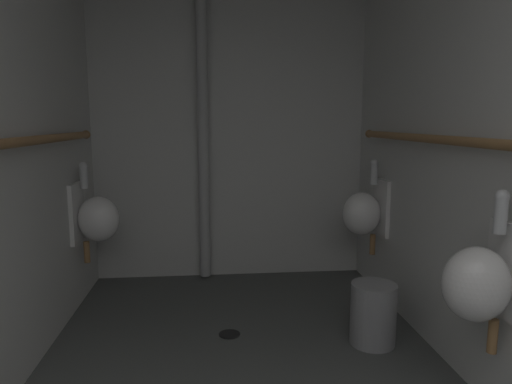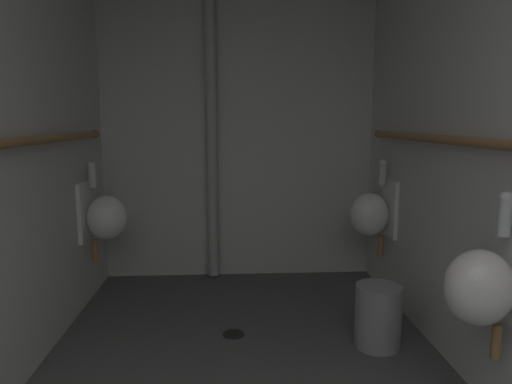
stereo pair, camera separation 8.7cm
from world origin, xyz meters
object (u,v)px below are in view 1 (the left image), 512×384
at_px(urinal_right_far, 364,212).
at_px(waste_bin, 373,314).
at_px(standpipe_back_wall, 203,135).
at_px(floor_drain, 230,334).
at_px(urinal_left_mid, 96,217).
at_px(urinal_right_mid, 481,282).

distance_m(urinal_right_far, waste_bin, 0.96).
xyz_separation_m(urinal_right_far, waste_bin, (-0.20, -0.81, -0.48)).
distance_m(standpipe_back_wall, floor_drain, 1.68).
bearing_deg(urinal_right_far, floor_drain, -150.70).
height_order(urinal_left_mid, floor_drain, urinal_left_mid).
xyz_separation_m(urinal_left_mid, urinal_right_mid, (2.04, -1.57, 0.00)).
distance_m(urinal_left_mid, urinal_right_far, 2.04).
bearing_deg(floor_drain, urinal_right_mid, -41.71).
xyz_separation_m(urinal_left_mid, urinal_right_far, (2.04, -0.00, 0.00)).
xyz_separation_m(standpipe_back_wall, floor_drain, (0.17, -1.11, -1.25)).
distance_m(urinal_right_far, standpipe_back_wall, 1.47).
xyz_separation_m(floor_drain, waste_bin, (0.88, -0.20, 0.19)).
bearing_deg(urinal_right_far, waste_bin, -103.87).
height_order(standpipe_back_wall, waste_bin, standpipe_back_wall).
xyz_separation_m(urinal_right_far, floor_drain, (-1.08, -0.61, -0.66)).
relative_size(urinal_left_mid, standpipe_back_wall, 0.31).
bearing_deg(urinal_right_far, urinal_left_mid, 179.98).
bearing_deg(floor_drain, urinal_left_mid, 147.55).
height_order(urinal_right_mid, floor_drain, urinal_right_mid).
relative_size(urinal_right_mid, standpipe_back_wall, 0.31).
bearing_deg(waste_bin, urinal_right_mid, -75.34).
bearing_deg(urinal_left_mid, urinal_right_far, -0.02).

